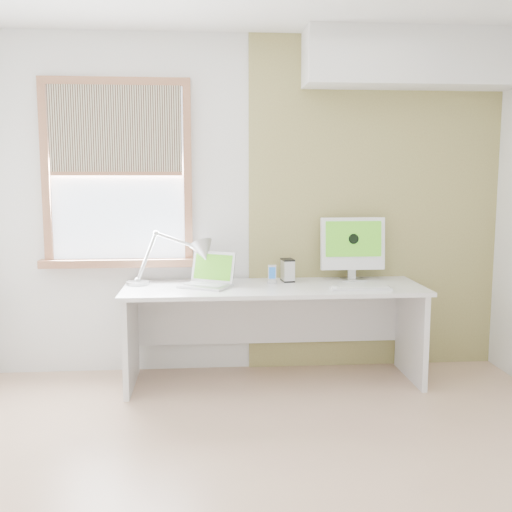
{
  "coord_description": "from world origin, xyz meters",
  "views": [
    {
      "loc": [
        -0.32,
        -2.93,
        1.54
      ],
      "look_at": [
        0.0,
        1.05,
        1.0
      ],
      "focal_mm": 42.05,
      "sensor_mm": 36.0,
      "label": 1
    }
  ],
  "objects": [
    {
      "name": "window",
      "position": [
        -1.0,
        1.71,
        1.54
      ],
      "size": [
        1.2,
        0.14,
        1.42
      ],
      "color": "brown",
      "rests_on": "room"
    },
    {
      "name": "soffit",
      "position": [
        1.2,
        1.57,
        2.4
      ],
      "size": [
        1.6,
        0.4,
        0.42
      ],
      "primitive_type": "cube",
      "color": "white",
      "rests_on": "room"
    },
    {
      "name": "room",
      "position": [
        0.0,
        0.0,
        1.3
      ],
      "size": [
        4.04,
        3.54,
        2.64
      ],
      "color": "tan",
      "rests_on": "ground"
    },
    {
      "name": "mouse",
      "position": [
        0.58,
        1.21,
        0.75
      ],
      "size": [
        0.08,
        0.11,
        0.03
      ],
      "primitive_type": "ellipsoid",
      "rotation": [
        0.0,
        0.0,
        -0.25
      ],
      "color": "white",
      "rests_on": "desk"
    },
    {
      "name": "accent_wall",
      "position": [
        1.0,
        1.74,
        1.3
      ],
      "size": [
        2.0,
        0.02,
        2.6
      ],
      "primitive_type": "cube",
      "color": "olive",
      "rests_on": "room"
    },
    {
      "name": "desk_lamp",
      "position": [
        -0.45,
        1.55,
        0.94
      ],
      "size": [
        0.73,
        0.29,
        0.4
      ],
      "color": "silver",
      "rests_on": "desk"
    },
    {
      "name": "desk",
      "position": [
        0.16,
        1.44,
        0.53
      ],
      "size": [
        2.2,
        0.7,
        0.73
      ],
      "color": "silver",
      "rests_on": "room"
    },
    {
      "name": "imac",
      "position": [
        0.8,
        1.6,
        1.0
      ],
      "size": [
        0.49,
        0.16,
        0.49
      ],
      "color": "silver",
      "rests_on": "desk"
    },
    {
      "name": "laptop",
      "position": [
        -0.32,
        1.43,
        0.79
      ],
      "size": [
        0.44,
        0.41,
        0.25
      ],
      "color": "silver",
      "rests_on": "desk"
    },
    {
      "name": "keyboard",
      "position": [
        0.76,
        1.2,
        0.74
      ],
      "size": [
        0.44,
        0.14,
        0.02
      ],
      "color": "white",
      "rests_on": "desk"
    },
    {
      "name": "external_drive",
      "position": [
        0.29,
        1.57,
        0.82
      ],
      "size": [
        0.1,
        0.14,
        0.17
      ],
      "color": "silver",
      "rests_on": "desk"
    },
    {
      "name": "phone_dock",
      "position": [
        0.16,
        1.48,
        0.77
      ],
      "size": [
        0.08,
        0.08,
        0.14
      ],
      "color": "silver",
      "rests_on": "desk"
    }
  ]
}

